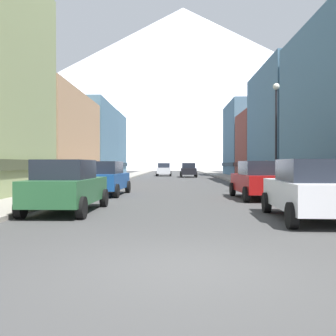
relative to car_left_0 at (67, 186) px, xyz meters
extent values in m
plane|color=#404040|center=(3.80, -6.92, -0.90)|extent=(400.00, 400.00, 0.00)
cube|color=gray|center=(-2.45, 28.08, -0.82)|extent=(2.50, 100.00, 0.15)
cube|color=gray|center=(10.05, 28.08, -0.82)|extent=(2.50, 100.00, 0.15)
cube|color=tan|center=(-7.80, 17.84, 2.79)|extent=(8.20, 13.63, 7.37)
cube|color=brown|center=(-7.80, 17.84, 0.70)|extent=(8.50, 13.63, 0.50)
cube|color=slate|center=(-7.62, 30.98, 3.40)|extent=(7.84, 11.71, 8.59)
cube|color=#22333F|center=(-7.62, 30.98, 0.70)|extent=(8.14, 11.71, 0.50)
cube|color=slate|center=(-8.65, 41.18, 3.43)|extent=(9.90, 8.51, 8.67)
cube|color=#22333F|center=(-8.65, 41.18, 0.70)|extent=(10.20, 8.51, 0.50)
cube|color=slate|center=(14.34, 21.53, 4.22)|extent=(6.07, 11.89, 10.23)
cube|color=#22333F|center=(14.34, 21.53, 0.70)|extent=(6.37, 11.89, 0.50)
cube|color=brown|center=(14.87, 31.67, 2.90)|extent=(7.13, 8.02, 7.59)
cube|color=#3B1B16|center=(14.87, 31.67, 0.70)|extent=(7.43, 8.02, 0.50)
cube|color=slate|center=(14.63, 41.81, 4.25)|extent=(6.65, 11.53, 10.30)
cube|color=#22333F|center=(14.63, 41.81, 0.70)|extent=(6.95, 11.53, 0.50)
cube|color=#265933|center=(0.00, 0.06, -0.16)|extent=(1.92, 4.43, 0.80)
cube|color=#1E232D|center=(0.00, -0.19, 0.56)|extent=(1.64, 2.23, 0.64)
cylinder|color=black|center=(-0.89, 1.73, -0.56)|extent=(0.23, 0.68, 0.68)
cylinder|color=black|center=(0.95, 1.70, -0.56)|extent=(0.23, 0.68, 0.68)
cylinder|color=black|center=(-0.95, -1.57, -0.56)|extent=(0.23, 0.68, 0.68)
cylinder|color=black|center=(0.89, -1.60, -0.56)|extent=(0.23, 0.68, 0.68)
cube|color=#19478C|center=(0.00, 7.18, -0.16)|extent=(2.05, 4.48, 0.80)
cube|color=#1E232D|center=(-0.01, 6.93, 0.56)|extent=(1.70, 2.27, 0.64)
cylinder|color=black|center=(-0.84, 8.87, -0.56)|extent=(0.25, 0.69, 0.68)
cylinder|color=black|center=(1.00, 8.79, -0.56)|extent=(0.25, 0.69, 0.68)
cylinder|color=black|center=(-1.00, 5.58, -0.56)|extent=(0.25, 0.69, 0.68)
cylinder|color=black|center=(0.84, 5.49, -0.56)|extent=(0.25, 0.69, 0.68)
cube|color=silver|center=(7.60, -1.63, -0.16)|extent=(2.05, 4.48, 0.80)
cube|color=#1E232D|center=(7.59, -1.88, 0.56)|extent=(1.70, 2.27, 0.64)
cylinder|color=black|center=(6.76, 0.06, -0.56)|extent=(0.25, 0.69, 0.68)
cylinder|color=black|center=(8.60, -0.02, -0.56)|extent=(0.25, 0.69, 0.68)
cylinder|color=black|center=(6.60, -3.23, -0.56)|extent=(0.25, 0.69, 0.68)
cube|color=#9E1111|center=(7.60, 5.17, -0.16)|extent=(1.95, 4.45, 0.80)
cube|color=#1E232D|center=(7.61, 4.92, 0.56)|extent=(1.66, 2.24, 0.64)
cylinder|color=black|center=(6.64, 6.79, -0.56)|extent=(0.24, 0.69, 0.68)
cylinder|color=black|center=(8.48, 6.84, -0.56)|extent=(0.24, 0.69, 0.68)
cylinder|color=black|center=(6.72, 3.49, -0.56)|extent=(0.24, 0.69, 0.68)
cylinder|color=black|center=(8.56, 3.54, -0.56)|extent=(0.24, 0.69, 0.68)
cube|color=silver|center=(2.20, 39.78, -0.16)|extent=(1.84, 4.40, 0.80)
cube|color=#1E232D|center=(2.20, 40.03, 0.56)|extent=(1.60, 2.20, 0.64)
cylinder|color=black|center=(3.12, 38.13, -0.56)|extent=(0.22, 0.68, 0.68)
cylinder|color=black|center=(1.28, 38.13, -0.56)|extent=(0.22, 0.68, 0.68)
cylinder|color=black|center=(3.12, 41.43, -0.56)|extent=(0.22, 0.68, 0.68)
cylinder|color=black|center=(1.28, 41.43, -0.56)|extent=(0.22, 0.68, 0.68)
cube|color=black|center=(5.40, 35.13, -0.16)|extent=(1.84, 4.40, 0.80)
cube|color=#1E232D|center=(5.40, 34.88, 0.56)|extent=(1.60, 2.20, 0.64)
cylinder|color=black|center=(4.48, 36.78, -0.56)|extent=(0.22, 0.68, 0.68)
cylinder|color=black|center=(6.32, 36.78, -0.56)|extent=(0.22, 0.68, 0.68)
cylinder|color=black|center=(4.48, 33.48, -0.56)|extent=(0.22, 0.68, 0.68)
cylinder|color=black|center=(6.32, 33.48, -0.56)|extent=(0.22, 0.68, 0.68)
cylinder|color=#4C4C51|center=(-3.20, 10.52, -0.56)|extent=(0.51, 0.51, 0.39)
sphere|color=#2D5F2F|center=(-3.20, 10.52, -0.07)|extent=(0.74, 0.74, 0.74)
cylinder|color=brown|center=(10.80, 4.74, -0.57)|extent=(0.45, 0.45, 0.36)
sphere|color=#1A7524|center=(10.80, 4.74, -0.20)|extent=(0.46, 0.46, 0.46)
cylinder|color=gray|center=(-3.20, 12.13, -0.55)|extent=(0.41, 0.41, 0.39)
sphere|color=#227033|center=(-3.20, 12.13, -0.16)|extent=(0.49, 0.49, 0.49)
cylinder|color=navy|center=(10.05, 13.75, 0.00)|extent=(0.36, 0.36, 1.50)
sphere|color=tan|center=(10.05, 13.75, 0.87)|extent=(0.24, 0.24, 0.24)
cylinder|color=maroon|center=(10.05, 17.83, 0.00)|extent=(0.36, 0.36, 1.51)
sphere|color=tan|center=(10.05, 17.83, 0.88)|extent=(0.24, 0.24, 0.24)
cylinder|color=black|center=(9.15, 7.88, 2.00)|extent=(0.12, 0.12, 5.50)
sphere|color=white|center=(9.15, 7.88, 4.93)|extent=(0.36, 0.36, 0.36)
cone|color=silver|center=(9.59, 253.08, 54.16)|extent=(342.86, 342.86, 110.12)
camera|label=1|loc=(3.65, -12.87, 0.74)|focal=40.87mm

